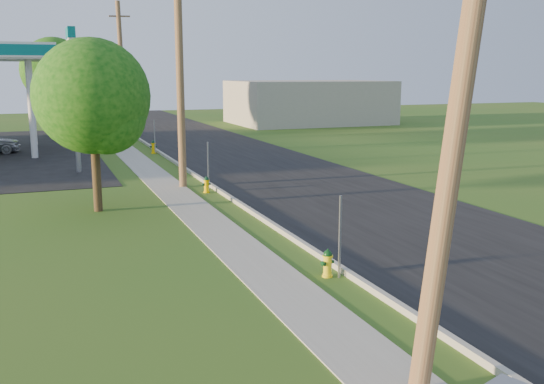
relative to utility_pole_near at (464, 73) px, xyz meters
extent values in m
plane|color=#2D5D1A|center=(0.60, 1.00, -4.80)|extent=(140.00, 140.00, 0.00)
cube|color=black|center=(5.10, 11.00, -4.79)|extent=(8.00, 120.00, 0.02)
cube|color=#A4A297|center=(1.10, 11.00, -4.73)|extent=(0.15, 120.00, 0.15)
cube|color=gray|center=(-0.65, 11.00, -4.79)|extent=(1.50, 120.00, 0.03)
cylinder|color=brown|center=(0.00, 0.00, -0.05)|extent=(1.31, 0.32, 9.48)
cylinder|color=brown|center=(0.00, 18.00, 0.10)|extent=(0.32, 0.32, 9.80)
cylinder|color=brown|center=(0.00, 36.00, -0.05)|extent=(0.49, 0.32, 9.50)
cube|color=brown|center=(0.00, 36.00, 3.70)|extent=(1.40, 0.10, 0.12)
cube|color=gray|center=(0.85, 5.20, -3.80)|extent=(0.05, 0.04, 2.00)
cube|color=gray|center=(0.85, 17.00, -3.80)|extent=(0.05, 0.04, 2.00)
cube|color=gray|center=(0.85, 29.20, -3.80)|extent=(0.05, 0.04, 2.00)
cylinder|color=silver|center=(-5.90, 29.70, -2.05)|extent=(0.36, 0.36, 5.50)
cylinder|color=silver|center=(-5.90, 36.30, -2.05)|extent=(0.36, 0.36, 5.50)
cylinder|color=gray|center=(-3.90, 23.50, -2.30)|extent=(0.24, 0.24, 5.00)
cube|color=silver|center=(-3.90, 23.50, 1.00)|extent=(0.30, 2.00, 2.00)
cube|color=#05696B|center=(-3.90, 23.50, 1.80)|extent=(0.34, 2.04, 0.50)
cube|color=#9D9787|center=(18.60, 46.00, -2.80)|extent=(14.00, 10.00, 4.00)
cylinder|color=#322417|center=(-3.82, 14.59, -3.26)|extent=(0.30, 0.30, 3.08)
sphere|color=#0E4A0D|center=(-3.82, 14.59, -0.80)|extent=(3.95, 3.95, 3.95)
sphere|color=#0E4A0D|center=(-3.42, 14.29, -1.41)|extent=(2.71, 2.71, 2.71)
cylinder|color=#322417|center=(-4.22, 41.74, -2.90)|extent=(0.30, 0.30, 3.81)
sphere|color=#0E4A0D|center=(-4.22, 41.74, 0.15)|extent=(4.88, 4.88, 4.88)
sphere|color=#0E4A0D|center=(-3.82, 41.44, -0.61)|extent=(3.35, 3.35, 3.35)
cylinder|color=yellow|center=(0.62, 5.37, -4.78)|extent=(0.26, 0.26, 0.06)
cylinder|color=yellow|center=(0.62, 5.37, -4.53)|extent=(0.20, 0.20, 0.55)
cylinder|color=yellow|center=(0.62, 5.37, -4.29)|extent=(0.26, 0.26, 0.04)
sphere|color=#0A3411|center=(0.62, 5.37, -4.25)|extent=(0.21, 0.21, 0.21)
cylinder|color=#0A3411|center=(0.62, 5.37, -4.14)|extent=(0.05, 0.05, 0.06)
cylinder|color=#0A3411|center=(0.65, 5.24, -4.45)|extent=(0.12, 0.13, 0.10)
cylinder|color=#0A3411|center=(0.50, 5.34, -4.45)|extent=(0.11, 0.10, 0.08)
cylinder|color=#0A3411|center=(0.75, 5.40, -4.45)|extent=(0.11, 0.10, 0.08)
cylinder|color=#FFC800|center=(0.61, 16.44, -4.78)|extent=(0.25, 0.25, 0.05)
cylinder|color=#FFC800|center=(0.61, 16.44, -4.53)|extent=(0.20, 0.20, 0.54)
cylinder|color=#FFC800|center=(0.61, 16.44, -4.30)|extent=(0.25, 0.25, 0.04)
sphere|color=#0E351D|center=(0.61, 16.44, -4.26)|extent=(0.21, 0.21, 0.21)
cylinder|color=#0E351D|center=(0.61, 16.44, -4.15)|extent=(0.05, 0.05, 0.05)
cylinder|color=#0E351D|center=(0.61, 16.31, -4.46)|extent=(0.10, 0.11, 0.10)
cylinder|color=#0E351D|center=(0.48, 16.44, -4.46)|extent=(0.09, 0.08, 0.08)
cylinder|color=#0E351D|center=(0.74, 16.43, -4.46)|extent=(0.09, 0.08, 0.08)
cylinder|color=#FFC204|center=(0.78, 29.31, -4.77)|extent=(0.31, 0.31, 0.07)
cylinder|color=#FFC204|center=(0.78, 29.31, -4.47)|extent=(0.24, 0.24, 0.66)
cylinder|color=#FFC204|center=(0.78, 29.31, -4.19)|extent=(0.31, 0.31, 0.04)
sphere|color=#0E3A21|center=(0.78, 29.31, -4.14)|extent=(0.25, 0.25, 0.25)
cylinder|color=#0E3A21|center=(0.78, 29.31, -4.01)|extent=(0.05, 0.05, 0.07)
cylinder|color=#0E3A21|center=(0.76, 29.16, -4.39)|extent=(0.14, 0.15, 0.12)
cylinder|color=#0E3A21|center=(0.63, 29.33, -4.39)|extent=(0.12, 0.11, 0.10)
cylinder|color=#0E3A21|center=(0.93, 29.29, -4.39)|extent=(0.12, 0.11, 0.10)
camera|label=1|loc=(-5.58, -7.05, 0.01)|focal=40.00mm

